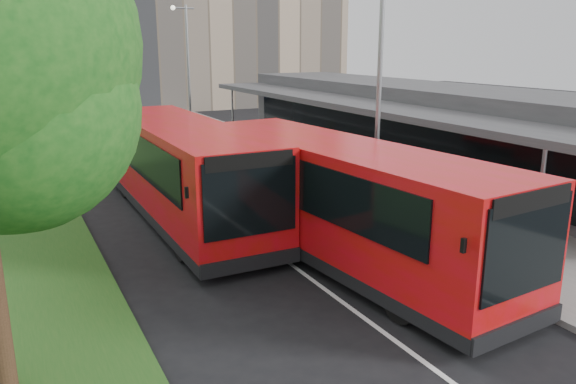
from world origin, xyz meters
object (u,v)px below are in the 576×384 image
at_px(bollard, 220,137).
at_px(lamp_post_near, 377,80).
at_px(lamp_post_far, 187,63).
at_px(car_near, 112,108).
at_px(bus_main, 341,201).
at_px(car_far, 61,101).
at_px(litter_bin, 318,163).
at_px(bus_second, 182,171).

bearing_deg(bollard, lamp_post_near, -91.94).
relative_size(lamp_post_far, car_near, 2.55).
relative_size(bus_main, car_far, 2.87).
xyz_separation_m(lamp_post_near, lamp_post_far, (0.00, 20.00, 0.00)).
xyz_separation_m(litter_bin, bollard, (-1.31, 9.12, -0.00)).
bearing_deg(bus_main, litter_bin, 58.39).
height_order(bus_second, bollard, bus_second).
bearing_deg(car_far, lamp_post_far, -58.31).
relative_size(bus_main, car_near, 3.70).
bearing_deg(bus_second, car_near, 83.78).
bearing_deg(car_near, car_far, 120.31).
height_order(bus_main, bollard, bus_main).
height_order(lamp_post_near, bollard, lamp_post_near).
xyz_separation_m(bus_second, car_near, (3.45, 32.36, -1.15)).
height_order(car_near, car_far, car_far).
xyz_separation_m(lamp_post_far, car_near, (-2.02, 15.67, -4.18)).
bearing_deg(bus_second, lamp_post_far, 71.73).
xyz_separation_m(litter_bin, car_far, (-7.34, 35.44, 0.06)).
distance_m(lamp_post_near, litter_bin, 8.19).
xyz_separation_m(lamp_post_near, litter_bin, (1.85, 6.84, -4.11)).
height_order(lamp_post_far, car_near, lamp_post_far).
xyz_separation_m(bollard, car_far, (-6.03, 26.32, 0.06)).
relative_size(litter_bin, car_near, 0.29).
distance_m(litter_bin, car_far, 36.19).
distance_m(bus_main, litter_bin, 10.25).
relative_size(lamp_post_near, bollard, 8.72).
distance_m(bus_second, car_far, 38.99).
bearing_deg(bus_second, lamp_post_near, -31.31).
xyz_separation_m(lamp_post_far, bus_main, (-2.69, -22.29, -3.06)).
bearing_deg(lamp_post_far, bollard, -82.38).
bearing_deg(car_near, bollard, -79.98).
bearing_deg(lamp_post_far, bus_main, -96.88).
height_order(bollard, car_near, car_near).
bearing_deg(bus_second, car_far, 89.90).
height_order(lamp_post_near, car_near, lamp_post_near).
bearing_deg(bollard, car_far, 102.91).
height_order(lamp_post_far, bus_second, lamp_post_far).
distance_m(lamp_post_far, litter_bin, 13.91).
relative_size(bus_second, bollard, 12.70).
distance_m(lamp_post_near, bus_second, 7.07).
relative_size(lamp_post_near, bus_second, 0.69).
relative_size(lamp_post_near, car_far, 1.98).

